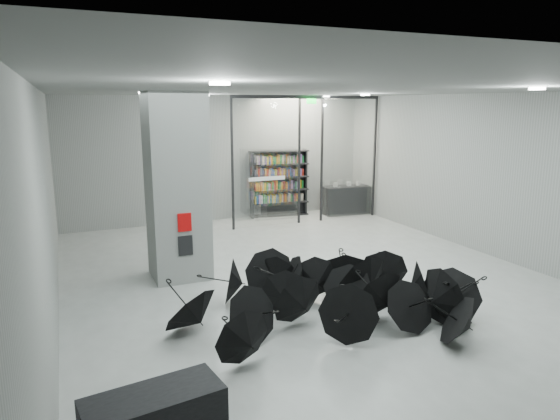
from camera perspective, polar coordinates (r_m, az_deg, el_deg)
name	(u,v)px	position (r m, az deg, el deg)	size (l,w,h in m)	color
room	(325,151)	(9.84, 5.13, 6.72)	(14.00, 14.02, 4.01)	gray
column	(177,187)	(10.96, -11.68, 2.61)	(1.20, 1.20, 4.00)	slate
fire_cabinet	(185,222)	(10.49, -10.82, -1.39)	(0.28, 0.04, 0.38)	#A50A07
info_panel	(186,246)	(10.62, -10.72, -4.01)	(0.30, 0.03, 0.42)	black
exit_sign	(311,101)	(15.60, 3.60, 12.27)	(0.30, 0.06, 0.15)	#0CE533
glass_partition	(308,154)	(15.86, 3.17, 6.34)	(5.06, 0.08, 4.00)	silver
bench	(154,413)	(6.38, -14.17, -21.56)	(1.57, 0.67, 0.51)	black
bookshelf	(279,183)	(16.93, -0.14, 3.06)	(2.02, 0.40, 2.22)	black
shop_counter	(346,200)	(17.46, 7.50, 1.14)	(1.61, 0.64, 0.97)	black
umbrella_cluster	(343,302)	(9.10, 7.19, -10.31)	(5.87, 4.56, 1.29)	black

